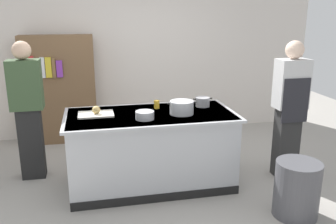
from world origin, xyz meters
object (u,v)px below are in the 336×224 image
object	(u,v)px
mixing_bowl	(145,115)
person_chef	(290,107)
trash_bin	(297,189)
juice_cup	(157,104)
onion	(96,110)
person_guest	(28,108)
stock_pot	(182,107)
bookshelf	(60,90)
sauce_pan	(203,102)

from	to	relation	value
mixing_bowl	person_chef	size ratio (longest dim) A/B	0.12
trash_bin	juice_cup	bearing A→B (deg)	135.35
onion	person_guest	world-z (taller)	person_guest
stock_pot	juice_cup	distance (m)	0.38
person_chef	bookshelf	distance (m)	3.44
onion	person_chef	distance (m)	2.34
trash_bin	bookshelf	distance (m)	3.79
sauce_pan	juice_cup	distance (m)	0.58
sauce_pan	person_guest	xyz separation A→B (m)	(-2.12, 0.33, -0.05)
person_guest	stock_pot	bearing A→B (deg)	60.81
mixing_bowl	bookshelf	xyz separation A→B (m)	(-1.05, 2.00, -0.09)
trash_bin	person_chef	bearing A→B (deg)	67.27
onion	mixing_bowl	world-z (taller)	onion
sauce_pan	bookshelf	size ratio (longest dim) A/B	0.14
stock_pot	person_chef	distance (m)	1.37
sauce_pan	person_guest	bearing A→B (deg)	171.09
onion	person_chef	size ratio (longest dim) A/B	0.05
juice_cup	onion	bearing A→B (deg)	-167.85
stock_pot	sauce_pan	xyz separation A→B (m)	(0.34, 0.27, -0.02)
mixing_bowl	trash_bin	world-z (taller)	mixing_bowl
sauce_pan	juice_cup	world-z (taller)	sauce_pan
mixing_bowl	bookshelf	bearing A→B (deg)	117.73
person_chef	bookshelf	xyz separation A→B (m)	(-2.87, 1.90, -0.06)
stock_pot	person_guest	world-z (taller)	person_guest
onion	trash_bin	xyz separation A→B (m)	(1.96, -1.06, -0.67)
trash_bin	person_guest	size ratio (longest dim) A/B	0.34
onion	juice_cup	bearing A→B (deg)	12.15
juice_cup	trash_bin	world-z (taller)	juice_cup
onion	sauce_pan	bearing A→B (deg)	5.75
juice_cup	person_chef	xyz separation A→B (m)	(1.61, -0.32, -0.04)
stock_pot	trash_bin	distance (m)	1.51
mixing_bowl	person_guest	distance (m)	1.52
onion	person_chef	world-z (taller)	person_chef
stock_pot	mixing_bowl	distance (m)	0.47
person_guest	mixing_bowl	bearing A→B (deg)	51.07
onion	person_chef	xyz separation A→B (m)	(2.34, -0.16, -0.05)
bookshelf	mixing_bowl	bearing A→B (deg)	-62.27
trash_bin	person_guest	bearing A→B (deg)	151.23
stock_pot	juice_cup	size ratio (longest dim) A/B	3.43
stock_pot	mixing_bowl	xyz separation A→B (m)	(-0.45, -0.12, -0.03)
trash_bin	person_guest	world-z (taller)	person_guest
sauce_pan	person_guest	distance (m)	2.15
juice_cup	bookshelf	distance (m)	2.03
onion	trash_bin	world-z (taller)	onion
stock_pot	juice_cup	bearing A→B (deg)	128.68
juice_cup	person_chef	distance (m)	1.64
person_guest	bookshelf	xyz separation A→B (m)	(0.28, 1.27, -0.06)
mixing_bowl	person_guest	bearing A→B (deg)	151.48
trash_bin	person_guest	xyz separation A→B (m)	(-2.78, 1.52, 0.62)
sauce_pan	bookshelf	bearing A→B (deg)	138.85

